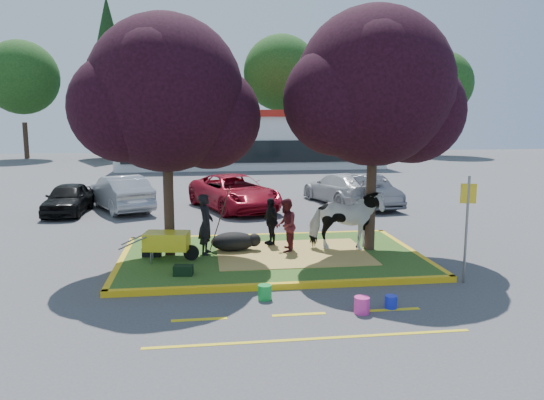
{
  "coord_description": "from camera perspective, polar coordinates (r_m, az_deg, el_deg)",
  "views": [
    {
      "loc": [
        -1.91,
        -14.24,
        3.98
      ],
      "look_at": [
        0.09,
        0.5,
        1.6
      ],
      "focal_mm": 35.0,
      "sensor_mm": 36.0,
      "label": 1
    }
  ],
  "objects": [
    {
      "name": "curb_far",
      "position": [
        17.37,
        -1.21,
        -3.92
      ],
      "size": [
        8.3,
        0.16,
        0.15
      ],
      "primitive_type": "cube",
      "color": "yellow",
      "rests_on": "ground"
    },
    {
      "name": "calf",
      "position": [
        15.21,
        -4.21,
        -4.48
      ],
      "size": [
        1.43,
        1.12,
        0.54
      ],
      "primitive_type": "ellipsoid",
      "rotation": [
        0.0,
        0.0,
        0.38
      ],
      "color": "black",
      "rests_on": "median_island"
    },
    {
      "name": "car_white",
      "position": [
        24.47,
        7.42,
        1.29
      ],
      "size": [
        3.14,
        5.16,
        1.4
      ],
      "primitive_type": "imported",
      "rotation": [
        0.0,
        0.0,
        3.41
      ],
      "color": "silver",
      "rests_on": "ground"
    },
    {
      "name": "median_island",
      "position": [
        14.89,
        -0.07,
        -6.13
      ],
      "size": [
        8.0,
        5.0,
        0.15
      ],
      "primitive_type": "cube",
      "color": "#2A4E18",
      "rests_on": "ground"
    },
    {
      "name": "fire_lane_stripe_c",
      "position": [
        11.48,
        12.98,
        -11.42
      ],
      "size": [
        1.1,
        0.12,
        0.01
      ],
      "primitive_type": "cube",
      "color": "yellow",
      "rests_on": "ground"
    },
    {
      "name": "wheelbarrow",
      "position": [
        14.33,
        -11.18,
        -4.38
      ],
      "size": [
        2.08,
        0.87,
        0.78
      ],
      "rotation": [
        0.0,
        0.0,
        -0.17
      ],
      "color": "black",
      "rests_on": "median_island"
    },
    {
      "name": "tree_purple_left",
      "position": [
        14.65,
        -11.3,
        10.39
      ],
      "size": [
        5.06,
        4.2,
        6.51
      ],
      "color": "black",
      "rests_on": "median_island"
    },
    {
      "name": "gear_bag_dark",
      "position": [
        15.0,
        -12.8,
        -5.45
      ],
      "size": [
        0.52,
        0.33,
        0.25
      ],
      "primitive_type": "cube",
      "rotation": [
        0.0,
        0.0,
        -0.13
      ],
      "color": "black",
      "rests_on": "median_island"
    },
    {
      "name": "tree_purple_right",
      "position": [
        15.22,
        11.01,
        11.1
      ],
      "size": [
        5.3,
        4.4,
        6.82
      ],
      "color": "black",
      "rests_on": "median_island"
    },
    {
      "name": "car_grey",
      "position": [
        23.68,
        10.28,
        0.94
      ],
      "size": [
        2.09,
        4.37,
        1.38
      ],
      "primitive_type": "imported",
      "rotation": [
        0.0,
        0.0,
        0.15
      ],
      "color": "#4F5056",
      "rests_on": "ground"
    },
    {
      "name": "ground",
      "position": [
        14.91,
        -0.07,
        -6.41
      ],
      "size": [
        90.0,
        90.0,
        0.0
      ],
      "primitive_type": "plane",
      "color": "#424244",
      "rests_on": "ground"
    },
    {
      "name": "bucket_blue",
      "position": [
        11.51,
        12.66,
        -10.66
      ],
      "size": [
        0.31,
        0.31,
        0.27
      ],
      "primitive_type": "cylinder",
      "rotation": [
        0.0,
        0.0,
        0.22
      ],
      "color": "#1B2BDB",
      "rests_on": "ground"
    },
    {
      "name": "retail_building",
      "position": [
        42.44,
        -2.44,
        6.72
      ],
      "size": [
        20.4,
        8.4,
        4.4
      ],
      "color": "silver",
      "rests_on": "ground"
    },
    {
      "name": "visitor_b",
      "position": [
        15.8,
        -0.13,
        -2.31
      ],
      "size": [
        0.58,
        0.9,
        1.42
      ],
      "primitive_type": "imported",
      "rotation": [
        0.0,
        0.0,
        -1.26
      ],
      "color": "black",
      "rests_on": "median_island"
    },
    {
      "name": "treeline",
      "position": [
        52.08,
        -4.36,
        13.17
      ],
      "size": [
        46.58,
        7.8,
        14.63
      ],
      "color": "black",
      "rests_on": "ground"
    },
    {
      "name": "sign_post",
      "position": [
        13.32,
        20.25,
        -1.77
      ],
      "size": [
        0.36,
        0.12,
        2.59
      ],
      "rotation": [
        0.0,
        0.0,
        -0.26
      ],
      "color": "slate",
      "rests_on": "ground"
    },
    {
      "name": "bucket_pink",
      "position": [
        11.12,
        9.64,
        -11.09
      ],
      "size": [
        0.36,
        0.36,
        0.34
      ],
      "primitive_type": "cylinder",
      "rotation": [
        0.0,
        0.0,
        -0.15
      ],
      "color": "#E8339C",
      "rests_on": "ground"
    },
    {
      "name": "curb_left",
      "position": [
        14.92,
        -15.9,
        -6.45
      ],
      "size": [
        0.16,
        5.3,
        0.15
      ],
      "primitive_type": "cube",
      "color": "yellow",
      "rests_on": "ground"
    },
    {
      "name": "handler",
      "position": [
        14.85,
        -7.14,
        -2.6
      ],
      "size": [
        0.53,
        0.69,
        1.69
      ],
      "primitive_type": "imported",
      "rotation": [
        0.0,
        0.0,
        1.35
      ],
      "color": "black",
      "rests_on": "median_island"
    },
    {
      "name": "car_silver",
      "position": [
        23.32,
        -15.99,
        0.75
      ],
      "size": [
        3.32,
        4.77,
        1.49
      ],
      "primitive_type": "imported",
      "rotation": [
        0.0,
        0.0,
        3.57
      ],
      "color": "#999CA0",
      "rests_on": "ground"
    },
    {
      "name": "cow",
      "position": [
        15.25,
        7.92,
        -2.16
      ],
      "size": [
        2.23,
        1.35,
        1.76
      ],
      "primitive_type": "imported",
      "rotation": [
        0.0,
        0.0,
        1.37
      ],
      "color": "white",
      "rests_on": "median_island"
    },
    {
      "name": "fire_lane_long",
      "position": [
        9.88,
        4.25,
        -14.68
      ],
      "size": [
        6.0,
        0.1,
        0.01
      ],
      "primitive_type": "cube",
      "color": "yellow",
      "rests_on": "ground"
    },
    {
      "name": "straw_bedding",
      "position": [
        14.95,
        2.22,
        -5.75
      ],
      "size": [
        4.2,
        3.0,
        0.01
      ],
      "primitive_type": "cube",
      "color": "tan",
      "rests_on": "median_island"
    },
    {
      "name": "curb_near",
      "position": [
        12.44,
        1.53,
        -9.21
      ],
      "size": [
        8.3,
        0.16,
        0.15
      ],
      "primitive_type": "cube",
      "color": "yellow",
      "rests_on": "ground"
    },
    {
      "name": "car_red",
      "position": [
        22.66,
        -4.08,
        0.84
      ],
      "size": [
        4.21,
        5.88,
        1.49
      ],
      "primitive_type": "imported",
      "rotation": [
        0.0,
        0.0,
        0.36
      ],
      "color": "maroon",
      "rests_on": "ground"
    },
    {
      "name": "visitor_a",
      "position": [
        15.0,
        1.49,
        -2.73
      ],
      "size": [
        0.75,
        0.86,
        1.52
      ],
      "primitive_type": "imported",
      "rotation": [
        0.0,
        0.0,
        -1.83
      ],
      "color": "#4D161C",
      "rests_on": "median_island"
    },
    {
      "name": "bucket_green",
      "position": [
        11.74,
        -0.78,
        -9.89
      ],
      "size": [
        0.35,
        0.35,
        0.33
      ],
      "primitive_type": "cylinder",
      "rotation": [
        0.0,
        0.0,
        -0.16
      ],
      "color": "green",
      "rests_on": "ground"
    },
    {
      "name": "fire_lane_stripe_a",
      "position": [
        10.8,
        -7.83,
        -12.62
      ],
      "size": [
        1.1,
        0.12,
        0.01
      ],
      "primitive_type": "cube",
      "color": "yellow",
      "rests_on": "ground"
    },
    {
      "name": "gear_bag_green",
      "position": [
        13.11,
        -9.52,
        -7.47
      ],
      "size": [
        0.5,
        0.35,
        0.25
      ],
      "primitive_type": "cube",
      "rotation": [
        0.0,
        0.0,
        -0.14
      ],
      "color": "black",
      "rests_on": "median_island"
    },
    {
      "name": "car_black",
      "position": [
        23.14,
        -21.09,
        0.14
      ],
      "size": [
        1.57,
        3.74,
        1.26
      ],
      "primitive_type": "imported",
      "rotation": [
        0.0,
        0.0,
        -0.02
      ],
      "color": "black",
      "rests_on": "ground"
    },
    {
      "name": "curb_right",
      "position": [
        15.93,
        14.7,
        -5.41
      ],
      "size": [
        0.16,
        5.3,
        0.15
      ],
      "primitive_type": "cube",
      "color": "yellow",
      "rests_on": "ground"
    },
    {
      "name": "fire_lane_stripe_b",
      "position": [
        10.96,
        2.92,
        -12.2
      ],
      "size": [
        1.1,
        0.12,
        0.01
      ],
      "primitive_type": "cube",
      "color": "yellow",
      "rests_on": "ground"
    }
  ]
}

